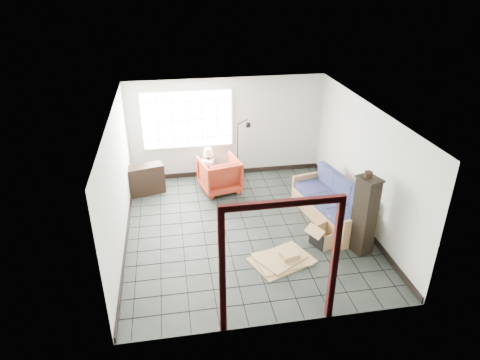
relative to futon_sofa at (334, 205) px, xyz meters
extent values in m
plane|color=black|center=(-1.97, -0.07, -0.35)|extent=(5.50, 5.50, 0.00)
cube|color=silver|center=(-1.97, 2.68, 0.95)|extent=(5.00, 0.02, 2.60)
cube|color=silver|center=(-1.97, -2.82, 0.95)|extent=(5.00, 0.02, 2.60)
cube|color=silver|center=(-4.47, -0.07, 0.95)|extent=(0.02, 5.50, 2.60)
cube|color=silver|center=(0.53, -0.07, 0.95)|extent=(0.02, 5.50, 2.60)
cube|color=white|center=(-1.97, -0.07, 2.25)|extent=(5.00, 5.50, 0.02)
cube|color=black|center=(-1.97, 2.66, -0.29)|extent=(4.95, 0.03, 0.12)
cube|color=black|center=(-4.45, -0.07, -0.29)|extent=(0.03, 5.45, 0.12)
cube|color=black|center=(0.51, -0.07, -0.29)|extent=(0.03, 5.45, 0.12)
cube|color=silver|center=(-2.97, 2.64, 1.25)|extent=(2.32, 0.06, 1.52)
cube|color=white|center=(-2.97, 2.60, 1.25)|extent=(2.20, 0.02, 1.40)
cube|color=#3D0D0E|center=(-2.82, -2.77, 0.70)|extent=(0.10, 0.08, 2.10)
cube|color=#3D0D0E|center=(-1.12, -2.77, 0.70)|extent=(0.10, 0.08, 2.10)
cube|color=#3D0D0E|center=(-1.97, -2.77, 1.80)|extent=(1.80, 0.08, 0.10)
cube|color=#9D7947|center=(-0.07, -0.01, -0.16)|extent=(1.20, 2.16, 0.37)
cube|color=#9D7947|center=(0.14, -1.04, -0.02)|extent=(0.81, 0.22, 0.65)
cube|color=#9D7947|center=(-0.27, 1.01, -0.02)|extent=(0.81, 0.22, 0.65)
cube|color=#9D7947|center=(0.29, 0.06, 0.21)|extent=(0.48, 2.01, 0.71)
cube|color=#191D3F|center=(0.05, -0.68, 0.10)|extent=(0.85, 0.78, 0.16)
cube|color=#191D3F|center=(0.34, -0.62, 0.35)|extent=(0.27, 0.67, 0.53)
cube|color=#191D3F|center=(-0.09, -0.02, 0.10)|extent=(0.85, 0.78, 0.16)
cube|color=#191D3F|center=(0.20, 0.04, 0.35)|extent=(0.27, 0.67, 0.53)
cube|color=#191D3F|center=(-0.22, 0.64, 0.10)|extent=(0.85, 0.78, 0.16)
cube|color=#191D3F|center=(0.07, 0.70, 0.35)|extent=(0.27, 0.67, 0.53)
imported|color=maroon|center=(-2.30, 1.78, 0.12)|extent=(1.07, 1.02, 0.93)
cube|color=black|center=(-2.51, 2.33, 0.12)|extent=(0.45, 0.45, 0.05)
cube|color=black|center=(-2.69, 2.15, -0.12)|extent=(0.05, 0.05, 0.45)
cube|color=black|center=(-2.33, 2.15, -0.12)|extent=(0.05, 0.05, 0.45)
cube|color=black|center=(-2.69, 2.51, -0.12)|extent=(0.05, 0.05, 0.45)
cube|color=black|center=(-2.33, 2.51, -0.12)|extent=(0.05, 0.05, 0.45)
cylinder|color=black|center=(-2.51, 2.39, 0.22)|extent=(0.11, 0.11, 0.14)
cylinder|color=black|center=(-2.51, 2.39, 0.34)|extent=(0.03, 0.03, 0.10)
cone|color=#F5E8C9|center=(-2.51, 2.39, 0.44)|extent=(0.30, 0.30, 0.20)
cube|color=silver|center=(-2.54, 2.30, 0.21)|extent=(0.38, 0.34, 0.11)
cylinder|color=black|center=(-2.69, 2.36, 0.21)|extent=(0.05, 0.07, 0.07)
cylinder|color=black|center=(-1.77, 2.19, -0.33)|extent=(0.27, 0.27, 0.03)
cylinder|color=black|center=(-1.77, 2.19, 0.46)|extent=(0.02, 0.02, 1.57)
cylinder|color=black|center=(-1.65, 2.14, 1.29)|extent=(0.27, 0.03, 0.14)
sphere|color=black|center=(-1.53, 2.09, 1.22)|extent=(0.14, 0.14, 0.14)
cube|color=black|center=(-4.12, 1.93, 0.02)|extent=(1.00, 0.60, 0.73)
cube|color=black|center=(-4.12, 1.93, 0.03)|extent=(0.93, 0.53, 0.03)
cube|color=black|center=(0.09, -1.21, 0.44)|extent=(0.40, 0.47, 1.58)
cube|color=black|center=(0.09, -1.21, 1.23)|extent=(0.45, 0.52, 0.04)
cylinder|color=black|center=(0.07, -1.17, 1.31)|extent=(0.17, 0.17, 0.11)
cube|color=#A0724D|center=(-0.49, -0.86, -0.34)|extent=(0.63, 0.58, 0.02)
cube|color=black|center=(-0.72, -0.96, -0.17)|extent=(0.18, 0.38, 0.34)
cube|color=#A0724D|center=(-0.26, -0.75, -0.17)|extent=(0.18, 0.38, 0.34)
cube|color=#A0724D|center=(-0.40, -1.04, -0.17)|extent=(0.47, 0.23, 0.34)
cube|color=#A0724D|center=(-0.57, -0.67, -0.17)|extent=(0.47, 0.23, 0.34)
cube|color=#A0724D|center=(-0.78, -0.99, 0.06)|extent=(0.34, 0.45, 0.14)
cube|color=#A0724D|center=(-0.19, -0.73, 0.06)|extent=(0.34, 0.45, 0.14)
cube|color=#A0724D|center=(-1.50, -1.28, -0.33)|extent=(1.34, 1.16, 0.02)
cube|color=#A0724D|center=(-1.50, -1.28, -0.31)|extent=(1.10, 0.90, 0.02)
cube|color=#A0724D|center=(-1.50, -1.28, -0.29)|extent=(1.04, 0.96, 0.02)
cube|color=#A0724D|center=(-1.35, -1.28, -0.23)|extent=(0.38, 0.33, 0.09)
camera|label=1|loc=(-3.40, -7.63, 4.69)|focal=32.00mm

